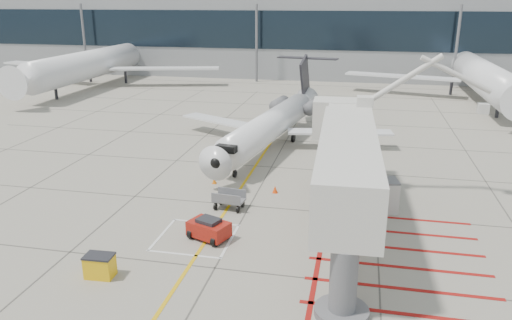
% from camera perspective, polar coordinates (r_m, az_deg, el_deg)
% --- Properties ---
extents(ground_plane, '(260.00, 260.00, 0.00)m').
position_cam_1_polar(ground_plane, '(28.92, -2.47, -8.33)').
color(ground_plane, gray).
rests_on(ground_plane, ground).
extents(regional_jet, '(25.19, 29.80, 7.03)m').
position_cam_1_polar(regional_jet, '(42.21, 0.87, 5.26)').
color(regional_jet, white).
rests_on(regional_jet, ground_plane).
extents(jet_bridge, '(10.20, 20.40, 8.03)m').
position_cam_1_polar(jet_bridge, '(26.83, 10.33, -1.45)').
color(jet_bridge, silver).
rests_on(jet_bridge, ground_plane).
extents(pushback_tug, '(2.57, 2.10, 1.29)m').
position_cam_1_polar(pushback_tug, '(28.10, -5.41, -7.76)').
color(pushback_tug, '#9E190F').
rests_on(pushback_tug, ground_plane).
extents(spill_bin, '(1.37, 0.95, 1.16)m').
position_cam_1_polar(spill_bin, '(25.61, -17.43, -11.46)').
color(spill_bin, '#F2B40D').
rests_on(spill_bin, ground_plane).
extents(baggage_cart, '(2.05, 1.42, 1.22)m').
position_cam_1_polar(baggage_cart, '(31.89, -3.10, -4.54)').
color(baggage_cart, slate).
rests_on(baggage_cart, ground_plane).
extents(ground_power_unit, '(2.83, 1.99, 2.05)m').
position_cam_1_polar(ground_power_unit, '(32.36, 13.56, -3.91)').
color(ground_power_unit, beige).
rests_on(ground_power_unit, ground_plane).
extents(cone_nose, '(0.32, 0.32, 0.44)m').
position_cam_1_polar(cone_nose, '(36.33, -4.79, -2.35)').
color(cone_nose, orange).
rests_on(cone_nose, ground_plane).
extents(cone_side, '(0.36, 0.36, 0.51)m').
position_cam_1_polar(cone_side, '(34.51, 2.19, -3.37)').
color(cone_side, '#E9420C').
rests_on(cone_side, ground_plane).
extents(terminal_building, '(180.00, 28.00, 14.00)m').
position_cam_1_polar(terminal_building, '(95.32, 14.37, 13.95)').
color(terminal_building, gray).
rests_on(terminal_building, ground_plane).
extents(terminal_glass_band, '(180.00, 0.10, 6.00)m').
position_cam_1_polar(terminal_glass_band, '(81.25, 14.75, 14.02)').
color(terminal_glass_band, black).
rests_on(terminal_glass_band, ground_plane).
extents(bg_aircraft_b, '(36.74, 40.82, 12.25)m').
position_cam_1_polar(bg_aircraft_b, '(81.61, -17.57, 12.48)').
color(bg_aircraft_b, silver).
rests_on(bg_aircraft_b, ground_plane).
extents(bg_aircraft_c, '(34.96, 38.84, 11.65)m').
position_cam_1_polar(bg_aircraft_c, '(73.04, 24.35, 10.94)').
color(bg_aircraft_c, silver).
rests_on(bg_aircraft_c, ground_plane).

